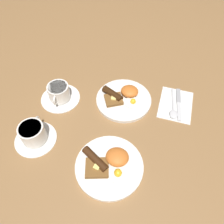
{
  "coord_description": "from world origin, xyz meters",
  "views": [
    {
      "loc": [
        -0.07,
        0.6,
        0.71
      ],
      "look_at": [
        0.03,
        0.09,
        0.03
      ],
      "focal_mm": 35.0,
      "sensor_mm": 36.0,
      "label": 1
    }
  ],
  "objects_px": {
    "knife": "(179,102)",
    "spoon": "(173,111)",
    "breakfast_plate_far": "(109,165)",
    "teacup_near": "(59,94)",
    "teacup_far": "(34,134)",
    "breakfast_plate_near": "(123,98)"
  },
  "relations": [
    {
      "from": "teacup_near",
      "to": "teacup_far",
      "type": "distance_m",
      "value": 0.21
    },
    {
      "from": "teacup_near",
      "to": "breakfast_plate_near",
      "type": "bearing_deg",
      "value": -170.83
    },
    {
      "from": "breakfast_plate_far",
      "to": "teacup_near",
      "type": "height_order",
      "value": "teacup_near"
    },
    {
      "from": "breakfast_plate_near",
      "to": "teacup_far",
      "type": "relative_size",
      "value": 1.5
    },
    {
      "from": "teacup_far",
      "to": "knife",
      "type": "xyz_separation_m",
      "value": [
        -0.52,
        -0.28,
        -0.03
      ]
    },
    {
      "from": "teacup_near",
      "to": "teacup_far",
      "type": "relative_size",
      "value": 1.07
    },
    {
      "from": "breakfast_plate_near",
      "to": "spoon",
      "type": "distance_m",
      "value": 0.21
    },
    {
      "from": "knife",
      "to": "spoon",
      "type": "height_order",
      "value": "spoon"
    },
    {
      "from": "teacup_near",
      "to": "teacup_far",
      "type": "bearing_deg",
      "value": 83.57
    },
    {
      "from": "breakfast_plate_near",
      "to": "breakfast_plate_far",
      "type": "bearing_deg",
      "value": 90.17
    },
    {
      "from": "teacup_near",
      "to": "teacup_far",
      "type": "height_order",
      "value": "teacup_far"
    },
    {
      "from": "knife",
      "to": "spoon",
      "type": "distance_m",
      "value": 0.06
    },
    {
      "from": "teacup_near",
      "to": "teacup_far",
      "type": "xyz_separation_m",
      "value": [
        0.02,
        0.21,
        0.0
      ]
    },
    {
      "from": "breakfast_plate_near",
      "to": "knife",
      "type": "height_order",
      "value": "breakfast_plate_near"
    },
    {
      "from": "breakfast_plate_far",
      "to": "teacup_near",
      "type": "distance_m",
      "value": 0.38
    },
    {
      "from": "breakfast_plate_far",
      "to": "teacup_near",
      "type": "bearing_deg",
      "value": -44.37
    },
    {
      "from": "knife",
      "to": "spoon",
      "type": "xyz_separation_m",
      "value": [
        0.02,
        0.05,
        0.0
      ]
    },
    {
      "from": "breakfast_plate_near",
      "to": "spoon",
      "type": "relative_size",
      "value": 1.4
    },
    {
      "from": "teacup_near",
      "to": "spoon",
      "type": "bearing_deg",
      "value": -177.53
    },
    {
      "from": "breakfast_plate_far",
      "to": "spoon",
      "type": "relative_size",
      "value": 1.41
    },
    {
      "from": "breakfast_plate_far",
      "to": "teacup_far",
      "type": "distance_m",
      "value": 0.3
    },
    {
      "from": "teacup_near",
      "to": "spoon",
      "type": "distance_m",
      "value": 0.48
    }
  ]
}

